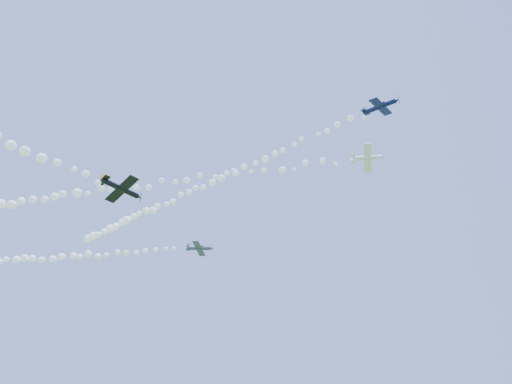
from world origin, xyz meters
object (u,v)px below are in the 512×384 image
at_px(plane_white, 368,158).
at_px(plane_grey, 199,248).
at_px(plane_black, 121,189).
at_px(plane_navy, 381,106).

relative_size(plane_white, plane_grey, 0.90).
relative_size(plane_grey, plane_black, 0.96).
height_order(plane_white, plane_navy, plane_navy).
bearing_deg(plane_black, plane_navy, -47.72).
distance_m(plane_white, plane_grey, 43.96).
xyz_separation_m(plane_white, plane_navy, (4.27, -9.32, 3.20)).
height_order(plane_white, plane_black, plane_white).
height_order(plane_white, plane_grey, plane_white).
bearing_deg(plane_navy, plane_black, -146.42).
distance_m(plane_navy, plane_black, 44.58).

